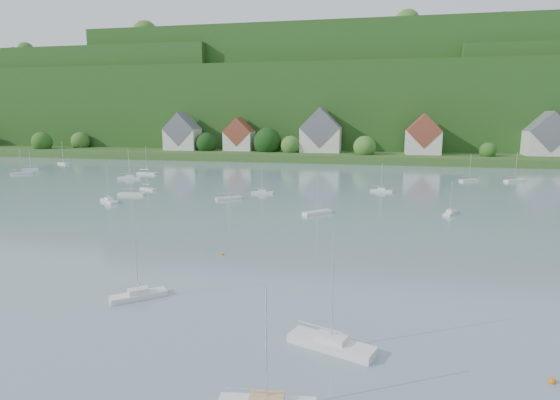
# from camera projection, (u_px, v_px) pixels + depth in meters

# --- Properties ---
(far_shore_strip) EXTENTS (600.00, 60.00, 3.00)m
(far_shore_strip) POSITION_uv_depth(u_px,v_px,m) (312.00, 153.00, 201.54)
(far_shore_strip) COLOR #2B521E
(far_shore_strip) RESTS_ON ground
(forested_ridge) EXTENTS (620.00, 181.22, 69.89)m
(forested_ridge) POSITION_uv_depth(u_px,v_px,m) (330.00, 106.00, 263.43)
(forested_ridge) COLOR #1D4215
(forested_ridge) RESTS_ON ground
(village_building_0) EXTENTS (14.00, 10.40, 16.00)m
(village_building_0) POSITION_uv_depth(u_px,v_px,m) (182.00, 135.00, 198.67)
(village_building_0) COLOR beige
(village_building_0) RESTS_ON far_shore_strip
(village_building_1) EXTENTS (12.00, 9.36, 14.00)m
(village_building_1) POSITION_uv_depth(u_px,v_px,m) (239.00, 137.00, 195.68)
(village_building_1) COLOR beige
(village_building_1) RESTS_ON far_shore_strip
(village_building_2) EXTENTS (16.00, 11.44, 18.00)m
(village_building_2) POSITION_uv_depth(u_px,v_px,m) (321.00, 134.00, 187.36)
(village_building_2) COLOR beige
(village_building_2) RESTS_ON far_shore_strip
(village_building_3) EXTENTS (13.00, 10.40, 15.50)m
(village_building_3) POSITION_uv_depth(u_px,v_px,m) (423.00, 137.00, 177.50)
(village_building_3) COLOR beige
(village_building_3) RESTS_ON far_shore_strip
(village_building_4) EXTENTS (15.00, 10.40, 16.50)m
(village_building_4) POSITION_uv_depth(u_px,v_px,m) (547.00, 138.00, 172.22)
(village_building_4) COLOR beige
(village_building_4) RESTS_ON far_shore_strip
(near_sailboat_3) EXTENTS (5.23, 4.79, 7.50)m
(near_sailboat_3) POSITION_uv_depth(u_px,v_px,m) (138.00, 294.00, 46.77)
(near_sailboat_3) COLOR silver
(near_sailboat_3) RESTS_ON ground
(near_sailboat_4) EXTENTS (7.36, 4.31, 9.60)m
(near_sailboat_4) POSITION_uv_depth(u_px,v_px,m) (331.00, 343.00, 36.75)
(near_sailboat_4) COLOR silver
(near_sailboat_4) RESTS_ON ground
(mooring_buoy_2) EXTENTS (0.51, 0.51, 0.51)m
(mooring_buoy_2) POSITION_uv_depth(u_px,v_px,m) (552.00, 383.00, 32.15)
(mooring_buoy_2) COLOR orange
(mooring_buoy_2) RESTS_ON ground
(mooring_buoy_3) EXTENTS (0.39, 0.39, 0.39)m
(mooring_buoy_3) POSITION_uv_depth(u_px,v_px,m) (222.00, 255.00, 61.15)
(mooring_buoy_3) COLOR orange
(mooring_buoy_3) RESTS_ON ground
(far_sailboat_cluster) EXTENTS (201.68, 70.82, 8.71)m
(far_sailboat_cluster) POSITION_uv_depth(u_px,v_px,m) (291.00, 185.00, 118.63)
(far_sailboat_cluster) COLOR silver
(far_sailboat_cluster) RESTS_ON ground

